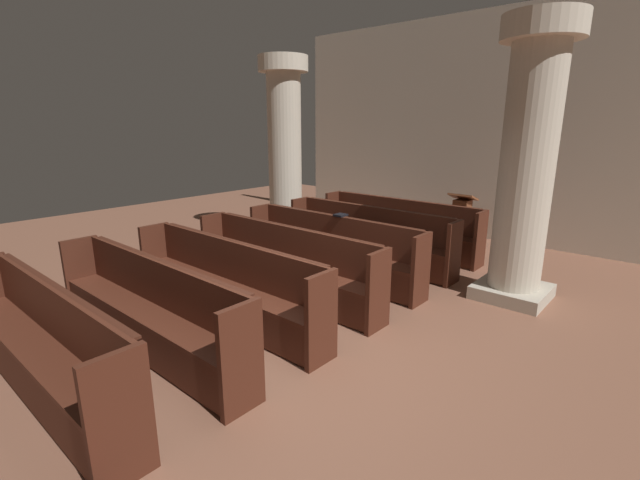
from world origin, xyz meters
The scene contains 13 objects.
ground_plane centered at (0.00, 0.00, 0.00)m, with size 19.20×19.20×0.00m, color brown.
back_wall centered at (0.00, 6.08, 2.25)m, with size 10.00×0.16×4.50m, color silver.
pew_row_0 centered at (-1.11, 3.97, 0.52)m, with size 3.20×0.47×0.97m.
pew_row_1 centered at (-1.11, 2.97, 0.52)m, with size 3.20×0.46×0.97m.
pew_row_2 centered at (-1.11, 1.96, 0.52)m, with size 3.20×0.46×0.97m.
pew_row_3 centered at (-1.11, 0.96, 0.52)m, with size 3.20×0.47×0.97m.
pew_row_4 centered at (-1.11, -0.04, 0.52)m, with size 3.20×0.46×0.97m.
pew_row_5 centered at (-1.11, -1.05, 0.52)m, with size 3.20×0.46×0.97m.
pew_row_6 centered at (-1.11, -2.05, 0.52)m, with size 3.20×0.47×0.97m.
pillar_aisle_side centered at (1.32, 3.01, 1.89)m, with size 0.98×0.98×3.64m.
pillar_far_side centered at (-3.49, 3.35, 1.89)m, with size 0.98×0.98×3.64m.
lectern centered at (-0.31, 4.93, 0.45)m, with size 0.48×0.45×1.08m.
hymn_book centered at (-1.07, 2.15, 0.99)m, with size 0.17×0.18×0.03m, color black.
Camera 1 is at (3.05, -3.07, 2.37)m, focal length 24.59 mm.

